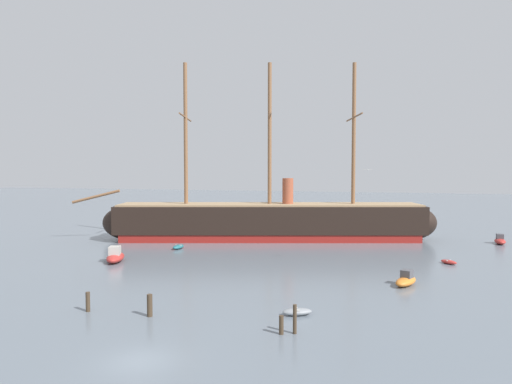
# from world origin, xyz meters

# --- Properties ---
(ground_plane) EXTENTS (400.00, 400.00, 0.00)m
(ground_plane) POSITION_xyz_m (0.00, 0.00, 0.00)
(ground_plane) COLOR slate
(tall_ship) EXTENTS (56.45, 20.52, 27.77)m
(tall_ship) POSITION_xyz_m (-3.97, 47.11, 3.03)
(tall_ship) COLOR maroon
(tall_ship) RESTS_ON ground
(dinghy_foreground_right) EXTENTS (2.52, 1.86, 0.55)m
(dinghy_foreground_right) POSITION_xyz_m (7.33, 11.01, 0.28)
(dinghy_foreground_right) COLOR gray
(dinghy_foreground_right) RESTS_ON ground
(motorboat_mid_left) EXTENTS (3.52, 5.04, 1.96)m
(motorboat_mid_left) POSITION_xyz_m (-17.68, 25.08, 0.69)
(motorboat_mid_left) COLOR #B22D28
(motorboat_mid_left) RESTS_ON ground
(motorboat_mid_right) EXTENTS (2.74, 3.84, 1.49)m
(motorboat_mid_right) POSITION_xyz_m (15.78, 22.89, 0.52)
(motorboat_mid_right) COLOR orange
(motorboat_mid_right) RESTS_ON ground
(dinghy_alongside_bow) EXTENTS (1.25, 2.58, 0.59)m
(dinghy_alongside_bow) POSITION_xyz_m (-14.27, 35.47, 0.30)
(dinghy_alongside_bow) COLOR #236670
(dinghy_alongside_bow) RESTS_ON ground
(dinghy_alongside_stern) EXTENTS (2.12, 2.03, 0.48)m
(dinghy_alongside_stern) POSITION_xyz_m (21.06, 34.82, 0.24)
(dinghy_alongside_stern) COLOR #B22D28
(dinghy_alongside_stern) RESTS_ON ground
(motorboat_far_right) EXTENTS (1.68, 3.61, 1.48)m
(motorboat_far_right) POSITION_xyz_m (30.30, 52.58, 0.52)
(motorboat_far_right) COLOR #B22D28
(motorboat_far_right) RESTS_ON ground
(dinghy_distant_centre) EXTENTS (2.22, 2.35, 0.53)m
(dinghy_distant_centre) POSITION_xyz_m (-0.46, 63.50, 0.27)
(dinghy_distant_centre) COLOR #B22D28
(dinghy_distant_centre) RESTS_ON ground
(mooring_piling_nearest) EXTENTS (0.26, 0.26, 2.03)m
(mooring_piling_nearest) POSITION_xyz_m (7.91, 7.03, 1.01)
(mooring_piling_nearest) COLOR #423323
(mooring_piling_nearest) RESTS_ON ground
(mooring_piling_left_pair) EXTENTS (0.32, 0.32, 1.30)m
(mooring_piling_left_pair) POSITION_xyz_m (7.05, 6.66, 0.65)
(mooring_piling_left_pair) COLOR #423323
(mooring_piling_left_pair) RESTS_ON ground
(mooring_piling_right_pair) EXTENTS (0.42, 0.42, 1.72)m
(mooring_piling_right_pair) POSITION_xyz_m (-3.51, 7.65, 0.86)
(mooring_piling_right_pair) COLOR #423323
(mooring_piling_right_pair) RESTS_ON ground
(mooring_piling_midwater) EXTENTS (0.34, 0.34, 1.56)m
(mooring_piling_midwater) POSITION_xyz_m (-8.84, 7.42, 0.78)
(mooring_piling_midwater) COLOR #423323
(mooring_piling_midwater) RESTS_ON ground
(seagull_in_flight) EXTENTS (1.10, 0.45, 0.13)m
(seagull_in_flight) POSITION_xyz_m (11.74, 30.09, 11.19)
(seagull_in_flight) COLOR silver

